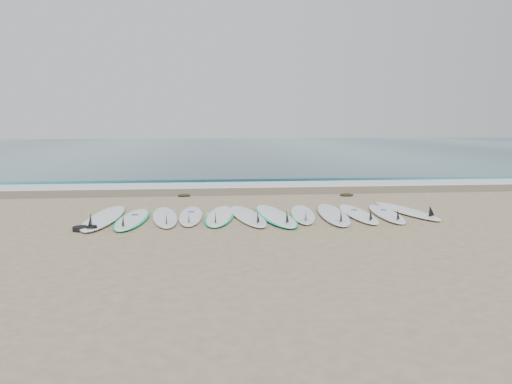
{
  "coord_description": "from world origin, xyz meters",
  "views": [
    {
      "loc": [
        -1.23,
        -10.37,
        1.94
      ],
      "look_at": [
        -0.02,
        0.96,
        0.4
      ],
      "focal_mm": 35.0,
      "sensor_mm": 36.0,
      "label": 1
    }
  ],
  "objects": [
    {
      "name": "surfboard_3",
      "position": [
        -1.5,
        -0.0,
        0.05
      ],
      "size": [
        0.53,
        2.35,
        0.3
      ],
      "rotation": [
        0.0,
        0.0,
        -0.02
      ],
      "color": "white",
      "rests_on": "ground"
    },
    {
      "name": "wet_sand_band",
      "position": [
        0.0,
        4.1,
        0.01
      ],
      "size": [
        120.0,
        1.8,
        0.01
      ],
      "primitive_type": "cube",
      "color": "brown",
      "rests_on": "ground"
    },
    {
      "name": "surfboard_7",
      "position": [
        0.88,
        -0.06,
        0.05
      ],
      "size": [
        0.79,
        2.42,
        0.3
      ],
      "rotation": [
        0.0,
        0.0,
        -0.13
      ],
      "color": "white",
      "rests_on": "ground"
    },
    {
      "name": "leash_coil",
      "position": [
        -3.43,
        -1.09,
        0.05
      ],
      "size": [
        0.46,
        0.36,
        0.11
      ],
      "color": "black",
      "rests_on": "ground"
    },
    {
      "name": "seaweed_near",
      "position": [
        -1.76,
        3.19,
        0.03
      ],
      "size": [
        0.35,
        0.27,
        0.07
      ],
      "primitive_type": "ellipsoid",
      "color": "black",
      "rests_on": "ground"
    },
    {
      "name": "surfboard_4",
      "position": [
        -0.9,
        -0.04,
        0.05
      ],
      "size": [
        0.9,
        2.54,
        0.32
      ],
      "rotation": [
        0.0,
        0.0,
        -0.12
      ],
      "color": "white",
      "rests_on": "ground"
    },
    {
      "name": "surfboard_1",
      "position": [
        -2.68,
        -0.23,
        0.05
      ],
      "size": [
        0.72,
        2.48,
        0.31
      ],
      "rotation": [
        0.0,
        0.0,
        -0.05
      ],
      "color": "white",
      "rests_on": "ground"
    },
    {
      "name": "surfboard_8",
      "position": [
        1.5,
        -0.19,
        0.06
      ],
      "size": [
        0.84,
        2.76,
        0.35
      ],
      "rotation": [
        0.0,
        0.0,
        -0.1
      ],
      "color": "white",
      "rests_on": "ground"
    },
    {
      "name": "wave_crest",
      "position": [
        0.0,
        7.0,
        0.05
      ],
      "size": [
        120.0,
        1.0,
        0.1
      ],
      "primitive_type": "cube",
      "color": "#245963",
      "rests_on": "ground"
    },
    {
      "name": "surfboard_11",
      "position": [
        3.25,
        0.08,
        0.06
      ],
      "size": [
        0.92,
        2.59,
        0.32
      ],
      "rotation": [
        0.0,
        0.0,
        0.16
      ],
      "color": "white",
      "rests_on": "ground"
    },
    {
      "name": "foam_band",
      "position": [
        0.0,
        5.5,
        0.02
      ],
      "size": [
        120.0,
        1.4,
        0.04
      ],
      "primitive_type": "cube",
      "color": "silver",
      "rests_on": "ground"
    },
    {
      "name": "ground",
      "position": [
        0.0,
        0.0,
        0.0
      ],
      "size": [
        120.0,
        120.0,
        0.0
      ],
      "primitive_type": "plane",
      "color": "#9A8564"
    },
    {
      "name": "seaweed_far",
      "position": [
        2.67,
        2.81,
        0.04
      ],
      "size": [
        0.38,
        0.3,
        0.07
      ],
      "primitive_type": "ellipsoid",
      "color": "black",
      "rests_on": "ground"
    },
    {
      "name": "surfboard_2",
      "position": [
        -2.03,
        -0.09,
        0.05
      ],
      "size": [
        0.77,
        2.48,
        0.31
      ],
      "rotation": [
        0.0,
        0.0,
        0.11
      ],
      "color": "white",
      "rests_on": "ground"
    },
    {
      "name": "ocean",
      "position": [
        0.0,
        32.5,
        0.01
      ],
      "size": [
        120.0,
        55.0,
        0.03
      ],
      "primitive_type": "cube",
      "color": "#245963",
      "rests_on": "ground"
    },
    {
      "name": "surfboard_0",
      "position": [
        -3.27,
        -0.09,
        0.06
      ],
      "size": [
        0.73,
        2.92,
        0.37
      ],
      "rotation": [
        0.0,
        0.0,
        -0.04
      ],
      "color": "white",
      "rests_on": "ground"
    },
    {
      "name": "surfboard_10",
      "position": [
        2.67,
        -0.21,
        0.05
      ],
      "size": [
        0.72,
        2.41,
        0.3
      ],
      "rotation": [
        0.0,
        0.0,
        -0.1
      ],
      "color": "white",
      "rests_on": "ground"
    },
    {
      "name": "surfboard_5",
      "position": [
        -0.31,
        -0.17,
        0.06
      ],
      "size": [
        0.86,
        2.65,
        0.33
      ],
      "rotation": [
        0.0,
        0.0,
        0.13
      ],
      "color": "white",
      "rests_on": "ground"
    },
    {
      "name": "surfboard_9",
      "position": [
        2.06,
        -0.16,
        0.05
      ],
      "size": [
        0.57,
        2.47,
        0.31
      ],
      "rotation": [
        0.0,
        0.0,
        -0.02
      ],
      "color": "white",
      "rests_on": "ground"
    },
    {
      "name": "surfboard_6",
      "position": [
        0.26,
        -0.17,
        0.05
      ],
      "size": [
        0.91,
        2.82,
        0.35
      ],
      "rotation": [
        0.0,
        0.0,
        0.09
      ],
      "color": "white",
      "rests_on": "ground"
    }
  ]
}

